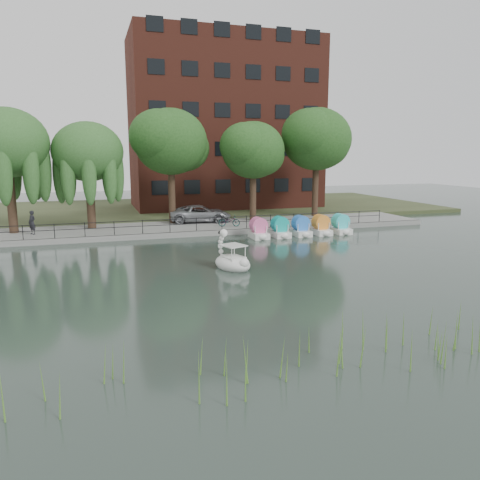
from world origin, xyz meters
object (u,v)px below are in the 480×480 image
bicycle (229,220)px  pedestrian (32,221)px  swan_boat (232,260)px  minivan (201,212)px

bicycle → pedestrian: 14.59m
bicycle → pedestrian: (-14.57, 0.72, 0.49)m
bicycle → pedestrian: pedestrian is taller
bicycle → swan_boat: (-3.33, -11.83, -0.45)m
minivan → pedestrian: bearing=109.4°
bicycle → swan_boat: swan_boat is taller
minivan → pedestrian: pedestrian is taller
pedestrian → swan_boat: size_ratio=0.70×
minivan → pedestrian: (-12.93, -2.33, 0.17)m
minivan → swan_boat: swan_boat is taller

